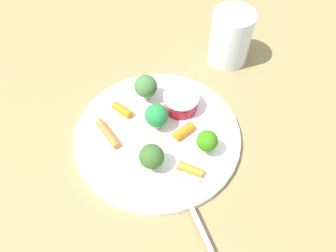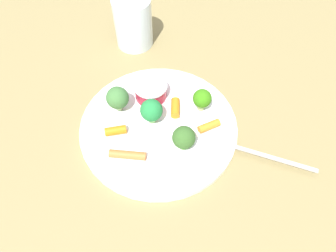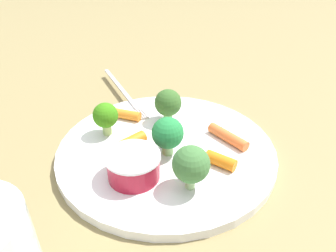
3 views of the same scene
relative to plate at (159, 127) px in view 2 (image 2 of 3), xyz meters
name	(u,v)px [view 2 (image 2 of 3)]	position (x,y,z in m)	size (l,w,h in m)	color
ground_plane	(159,129)	(0.00, 0.00, -0.01)	(2.40, 2.40, 0.00)	olive
plate	(159,127)	(0.00, 0.00, 0.00)	(0.28, 0.28, 0.01)	white
sauce_cup	(151,90)	(-0.02, 0.06, 0.02)	(0.06, 0.06, 0.03)	maroon
broccoli_floret_0	(202,99)	(0.07, 0.04, 0.03)	(0.03, 0.03, 0.05)	#9AB667
broccoli_floret_1	(184,138)	(0.05, -0.04, 0.03)	(0.04, 0.04, 0.05)	#7EC561
broccoli_floret_2	(151,111)	(-0.01, 0.01, 0.03)	(0.04, 0.04, 0.05)	#8BC274
broccoli_floret_3	(118,98)	(-0.07, 0.03, 0.04)	(0.04, 0.04, 0.05)	#92B674
carrot_stick_0	(116,131)	(-0.07, -0.02, 0.01)	(0.01, 0.01, 0.04)	orange
carrot_stick_1	(175,108)	(0.03, 0.03, 0.01)	(0.02, 0.02, 0.04)	orange
carrot_stick_2	(128,155)	(-0.04, -0.07, 0.01)	(0.01, 0.01, 0.06)	orange
carrot_stick_3	(209,126)	(0.09, 0.00, 0.01)	(0.01, 0.01, 0.04)	orange
fork	(253,152)	(0.16, -0.04, 0.01)	(0.19, 0.06, 0.00)	beige
drinking_glass	(133,22)	(-0.08, 0.23, 0.05)	(0.08, 0.08, 0.10)	silver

